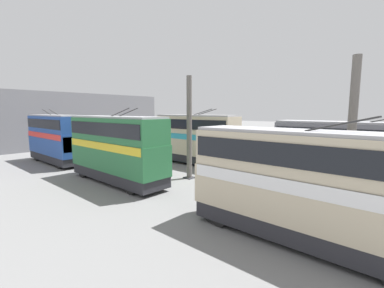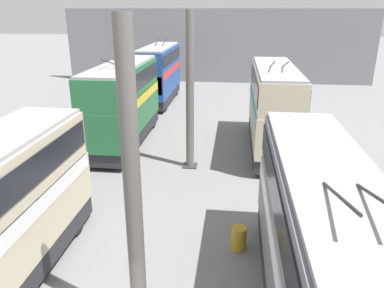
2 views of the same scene
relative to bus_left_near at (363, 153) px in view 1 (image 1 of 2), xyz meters
The scene contains 9 objects.
depot_back_wall 37.48m from the bus_left_near, ahead, with size 0.50×36.00×8.36m.
support_column_near 4.89m from the bus_left_near, 90.56° to the left, with size 0.78×0.78×8.35m.
support_column_far 12.36m from the bus_left_near, 22.53° to the left, with size 0.78×0.78×8.35m.
bus_left_near is the anchor object (origin of this frame).
bus_left_far 14.72m from the bus_left_near, ahead, with size 9.56×2.54×5.78m.
bus_right_near 9.45m from the bus_left_near, 85.46° to the left, with size 9.73×2.54×5.37m.
bus_right_mid 17.48m from the bus_left_near, 32.62° to the left, with size 9.80×2.54×5.78m.
bus_right_far 27.93m from the bus_left_near, 19.72° to the left, with size 9.23×2.54×5.77m.
oil_drum 4.99m from the bus_left_near, 26.92° to the left, with size 0.59×0.59×0.89m.
Camera 1 is at (-0.52, 15.49, 5.52)m, focal length 24.00 mm.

